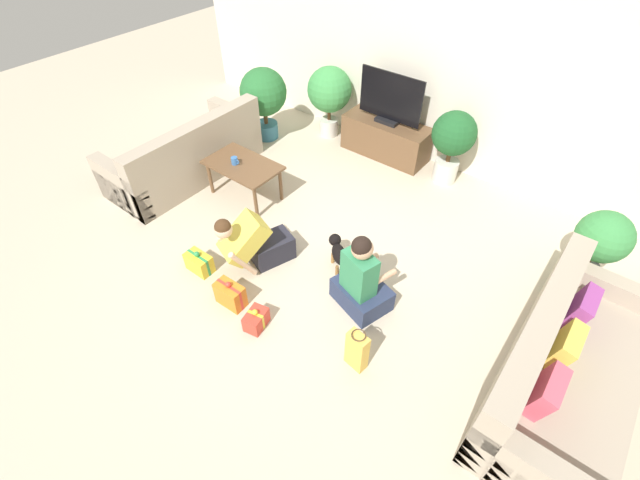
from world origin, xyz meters
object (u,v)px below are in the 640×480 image
object	(u,v)px
person_sitting	(361,281)
coffee_table	(243,168)
person_kneeling	(254,243)
potted_plant_back_left	(329,92)
potted_plant_corner_right	(601,241)
dog	(338,251)
mug	(235,161)
gift_box_a	(256,319)
gift_box_c	(230,295)
gift_bag_a	(357,350)
sofa_left	(187,156)
tv_console	(386,138)
potted_plant_back_right	(453,139)
gift_box_b	(199,263)
sofa_right	(562,371)
potted_plant_corner_left	(264,95)
tv	(390,101)

from	to	relation	value
person_sitting	coffee_table	bearing A→B (deg)	2.24
person_kneeling	potted_plant_back_left	bearing A→B (deg)	130.83
potted_plant_corner_right	dog	distance (m)	2.50
person_kneeling	mug	distance (m)	1.27
gift_box_a	mug	size ratio (longest dim) A/B	2.19
coffee_table	gift_box_a	distance (m)	2.05
gift_box_c	gift_bag_a	world-z (taller)	gift_bag_a
sofa_left	gift_box_c	world-z (taller)	sofa_left
tv_console	potted_plant_back_left	world-z (taller)	potted_plant_back_left
potted_plant_back_right	gift_box_b	world-z (taller)	potted_plant_back_right
gift_box_c	person_kneeling	bearing A→B (deg)	107.50
potted_plant_corner_right	coffee_table	bearing A→B (deg)	-164.42
sofa_right	potted_plant_corner_left	distance (m)	4.92
person_sitting	gift_box_a	distance (m)	1.05
potted_plant_corner_right	gift_box_a	bearing A→B (deg)	-132.92
gift_box_c	tv_console	bearing A→B (deg)	94.33
gift_box_b	person_kneeling	bearing A→B (deg)	45.41
coffee_table	gift_box_c	xyz separation A→B (m)	(1.11, -1.32, -0.29)
dog	mug	size ratio (longest dim) A/B	3.17
potted_plant_back_right	dog	bearing A→B (deg)	-95.33
coffee_table	gift_box_b	size ratio (longest dim) A/B	3.15
tv_console	mug	distance (m)	2.20
potted_plant_back_right	person_sitting	bearing A→B (deg)	-83.47
sofa_left	gift_box_b	xyz separation A→B (m)	(1.46, -1.08, -0.19)
sofa_left	gift_bag_a	size ratio (longest dim) A/B	4.54
sofa_right	potted_plant_back_right	distance (m)	3.01
tv	potted_plant_corner_right	xyz separation A→B (m)	(2.86, -0.87, -0.21)
coffee_table	dog	xyz separation A→B (m)	(1.63, -0.26, -0.21)
person_kneeling	dog	world-z (taller)	person_kneeling
person_kneeling	dog	xyz separation A→B (m)	(0.69, 0.52, -0.11)
potted_plant_back_right	dog	xyz separation A→B (m)	(-0.20, -2.13, -0.40)
sofa_right	gift_box_c	size ratio (longest dim) A/B	6.56
potted_plant_corner_left	mug	distance (m)	1.48
potted_plant_corner_left	person_kneeling	distance (m)	2.68
person_kneeling	gift_box_b	size ratio (longest dim) A/B	2.82
tv	mug	xyz separation A→B (m)	(-0.94, -1.97, -0.28)
potted_plant_corner_left	potted_plant_back_right	distance (m)	2.69
gift_box_a	gift_bag_a	bearing A→B (deg)	13.97
dog	potted_plant_back_right	bearing A→B (deg)	-146.05
person_kneeling	mug	xyz separation A→B (m)	(-1.01, 0.73, 0.20)
potted_plant_back_right	gift_bag_a	size ratio (longest dim) A/B	2.17
potted_plant_corner_right	person_kneeling	xyz separation A→B (m)	(-2.78, -1.83, -0.28)
sofa_left	sofa_right	world-z (taller)	same
coffee_table	mug	distance (m)	0.14
potted_plant_back_right	mug	bearing A→B (deg)	-134.69
potted_plant_corner_right	gift_bag_a	distance (m)	2.53
potted_plant_back_right	dog	distance (m)	2.17
dog	potted_plant_corner_left	bearing A→B (deg)	-82.36
person_sitting	gift_bag_a	size ratio (longest dim) A/B	2.02
coffee_table	person_sitting	distance (m)	2.18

